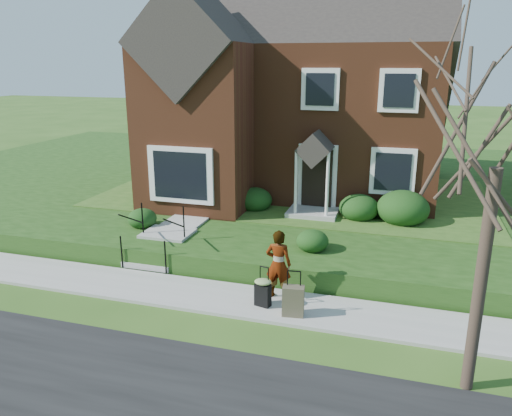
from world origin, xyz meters
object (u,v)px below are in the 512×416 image
at_px(tree_verge, 500,144).
at_px(suitcase_black, 263,291).
at_px(suitcase_olive, 293,301).
at_px(front_steps, 161,244).
at_px(woman, 278,264).

bearing_deg(tree_verge, suitcase_black, 157.64).
relative_size(suitcase_black, suitcase_olive, 0.92).
xyz_separation_m(front_steps, tree_verge, (7.78, -3.73, 3.78)).
height_order(front_steps, suitcase_olive, front_steps).
relative_size(front_steps, suitcase_olive, 1.97).
bearing_deg(suitcase_olive, woman, 117.10).
xyz_separation_m(woman, suitcase_olive, (0.54, -0.78, -0.49)).
bearing_deg(suitcase_black, suitcase_olive, -3.31).
bearing_deg(tree_verge, suitcase_olive, 156.55).
relative_size(front_steps, woman, 1.22).
bearing_deg(woman, suitcase_olive, 125.19).
xyz_separation_m(suitcase_olive, tree_verge, (3.43, -1.49, 3.83)).
xyz_separation_m(woman, tree_verge, (3.97, -2.26, 3.34)).
height_order(woman, tree_verge, tree_verge).
bearing_deg(tree_verge, woman, 150.31).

